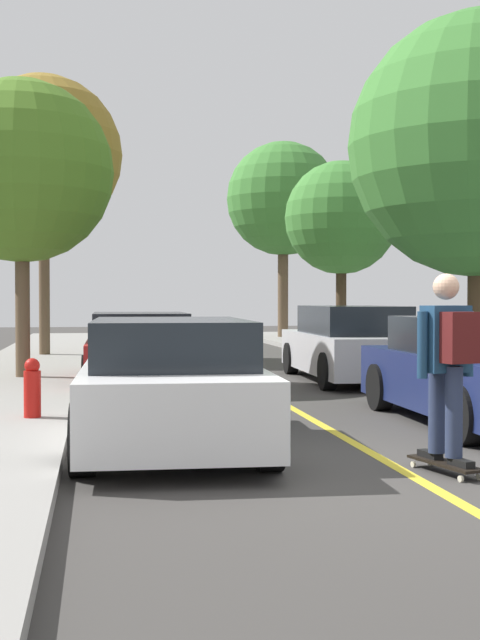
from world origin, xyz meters
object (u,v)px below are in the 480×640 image
(parked_car_right_near, at_px, (350,344))
(parked_car_left_nearest, at_px, (170,383))
(street_tree_left_near, at_px, (44,154))
(skateboarder, at_px, (448,356))
(skateboard, at_px, (445,464))
(parked_car_left_near, at_px, (140,350))
(fire_hydrant, at_px, (32,388))
(street_tree_right_near, at_px, (341,218))
(street_tree_left_nearest, at_px, (22,172))
(street_tree_right_far, at_px, (283,199))
(street_tree_right_nearest, at_px, (480,146))

(parked_car_right_near, bearing_deg, parked_car_left_nearest, -120.86)
(street_tree_left_near, distance_m, skateboarder, 16.06)
(skateboard, bearing_deg, parked_car_left_near, 105.65)
(fire_hydrant, height_order, skateboard, fire_hydrant)
(street_tree_right_near, bearing_deg, street_tree_left_near, -172.24)
(skateboard, bearing_deg, parked_car_left_nearest, 142.74)
(parked_car_right_near, distance_m, street_tree_left_nearest, 6.75)
(skateboarder, bearing_deg, fire_hydrant, 139.34)
(street_tree_left_nearest, bearing_deg, parked_car_left_nearest, -73.29)
(parked_car_left_nearest, distance_m, skateboard, 2.92)
(parked_car_left_near, distance_m, skateboarder, 8.48)
(fire_hydrant, bearing_deg, street_tree_left_near, 92.80)
(street_tree_right_far, xyz_separation_m, fire_hydrant, (-7.47, -20.35, -4.71))
(skateboard, height_order, skateboarder, skateboarder)
(skateboarder, bearing_deg, skateboard, 104.02)
(fire_hydrant, distance_m, skateboarder, 5.02)
(parked_car_left_near, xyz_separation_m, parked_car_right_near, (3.90, 0.14, 0.05))
(street_tree_right_near, height_order, street_tree_right_far, street_tree_right_far)
(parked_car_left_nearest, height_order, skateboarder, skateboarder)
(street_tree_right_near, distance_m, skateboard, 16.79)
(skateboarder, bearing_deg, street_tree_right_far, 81.11)
(parked_car_right_near, distance_m, street_tree_right_far, 16.08)
(street_tree_right_far, bearing_deg, parked_car_right_near, -97.71)
(fire_hydrant, bearing_deg, street_tree_right_nearest, 28.06)
(street_tree_right_far, bearing_deg, parked_car_left_nearest, -105.30)
(parked_car_right_near, distance_m, fire_hydrant, 7.40)
(street_tree_right_nearest, height_order, street_tree_right_near, street_tree_right_nearest)
(street_tree_left_nearest, bearing_deg, street_tree_left_near, 90.00)
(parked_car_left_near, bearing_deg, street_tree_right_near, 52.68)
(street_tree_right_nearest, xyz_separation_m, skateboard, (-3.70, -7.20, -4.16))
(parked_car_right_near, bearing_deg, skateboard, -101.14)
(fire_hydrant, bearing_deg, parked_car_left_nearest, -44.72)
(street_tree_right_near, bearing_deg, street_tree_right_nearest, -90.00)
(street_tree_left_nearest, distance_m, skateboarder, 10.08)
(street_tree_left_near, relative_size, street_tree_right_near, 1.33)
(parked_car_left_nearest, relative_size, skateboarder, 2.50)
(parked_car_left_nearest, xyz_separation_m, street_tree_right_near, (5.97, 14.23, 3.12))
(street_tree_right_near, bearing_deg, fire_hydrant, -120.40)
(street_tree_left_near, distance_m, street_tree_right_far, 11.85)
(street_tree_left_nearest, height_order, street_tree_right_near, street_tree_left_nearest)
(parked_car_left_near, height_order, street_tree_right_nearest, street_tree_right_nearest)
(parked_car_right_near, xyz_separation_m, street_tree_left_nearest, (-5.97, 0.37, 3.12))
(street_tree_left_nearest, relative_size, street_tree_right_far, 0.74)
(street_tree_right_nearest, bearing_deg, street_tree_right_near, 90.00)
(street_tree_left_near, relative_size, street_tree_right_nearest, 1.08)
(parked_car_right_near, distance_m, street_tree_right_nearest, 4.25)
(fire_hydrant, xyz_separation_m, skateboard, (3.78, -3.22, -0.40))
(parked_car_left_nearest, height_order, fire_hydrant, parked_car_left_nearest)
(parked_car_right_near, bearing_deg, skateboarder, -101.04)
(street_tree_right_nearest, bearing_deg, street_tree_left_near, 136.40)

